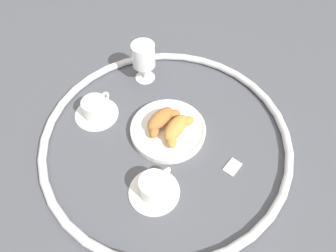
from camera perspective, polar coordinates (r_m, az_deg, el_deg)
name	(u,v)px	position (r m, az deg, el deg)	size (l,w,h in m)	color
ground_plane	(166,139)	(0.92, -0.39, -2.39)	(2.20, 2.20, 0.00)	#4C4F56
table_chrome_rim	(166,137)	(0.91, -0.39, -1.96)	(0.73, 0.73, 0.02)	silver
pastry_plate	(168,129)	(0.92, 0.00, -0.64)	(0.23, 0.23, 0.02)	white
croissant_large	(161,120)	(0.90, -1.27, 1.21)	(0.14, 0.08, 0.04)	#AD6B33
croissant_small	(177,128)	(0.89, 1.62, -0.41)	(0.14, 0.06, 0.04)	#CC893D
coffee_cup_near	(96,109)	(0.98, -13.25, 3.10)	(0.14, 0.14, 0.06)	white
coffee_cup_far	(154,187)	(0.81, -2.55, -11.31)	(0.14, 0.14, 0.06)	white
juice_glass_left	(144,57)	(1.02, -4.55, 12.64)	(0.08, 0.08, 0.14)	white
sugar_packet	(233,167)	(0.88, 11.90, -7.38)	(0.05, 0.03, 0.01)	white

